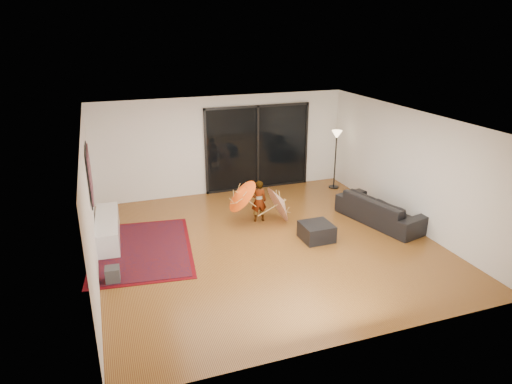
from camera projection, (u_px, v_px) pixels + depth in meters
name	position (u px, v px, depth m)	size (l,w,h in m)	color
floor	(267.00, 243.00, 9.92)	(7.00, 7.00, 0.00)	olive
ceiling	(269.00, 120.00, 8.98)	(7.00, 7.00, 0.00)	white
wall_back	(223.00, 145.00, 12.55)	(7.00, 7.00, 0.00)	silver
wall_front	(357.00, 263.00, 6.35)	(7.00, 7.00, 0.00)	silver
wall_left	(90.00, 206.00, 8.36)	(7.00, 7.00, 0.00)	silver
wall_right	(409.00, 168.00, 10.54)	(7.00, 7.00, 0.00)	silver
sliding_door	(258.00, 148.00, 12.88)	(3.06, 0.07, 2.40)	black
painting	(89.00, 174.00, 9.15)	(0.04, 1.28, 1.08)	black
media_console	(108.00, 229.00, 9.98)	(0.47, 1.89, 0.53)	white
speaker	(113.00, 275.00, 8.39)	(0.26, 0.26, 0.29)	#424244
persian_rug	(142.00, 249.00, 9.63)	(2.37, 3.08, 0.02)	#56070D
sofa	(381.00, 209.00, 10.87)	(2.24, 0.88, 0.65)	black
ottoman	(316.00, 232.00, 10.03)	(0.66, 0.66, 0.37)	black
floor_lamp	(336.00, 143.00, 12.85)	(0.29, 0.29, 1.69)	black
child	(259.00, 201.00, 10.88)	(0.37, 0.25, 1.03)	#999999
parasol_orange	(237.00, 196.00, 10.58)	(0.71, 0.87, 0.89)	#EE4D0C
parasol_white	(284.00, 200.00, 10.93)	(0.56, 0.93, 0.96)	silver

